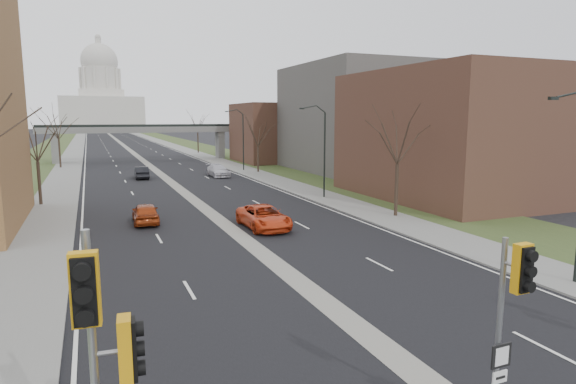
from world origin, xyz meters
TOP-DOWN VIEW (x-y plane):
  - road_surface at (0.00, 150.00)m, footprint 20.00×600.00m
  - median_strip at (0.00, 150.00)m, footprint 1.20×600.00m
  - sidewalk_right at (12.00, 150.00)m, footprint 4.00×600.00m
  - sidewalk_left at (-12.00, 150.00)m, footprint 4.00×600.00m
  - grass_verge_right at (18.00, 150.00)m, footprint 8.00×600.00m
  - grass_verge_left at (-18.00, 150.00)m, footprint 8.00×600.00m
  - commercial_block_near at (24.00, 28.00)m, footprint 16.00×20.00m
  - commercial_block_mid at (28.00, 52.00)m, footprint 18.00×22.00m
  - commercial_block_far at (22.00, 70.00)m, footprint 14.00×14.00m
  - pedestrian_bridge at (0.00, 80.00)m, footprint 34.00×3.00m
  - capitol at (0.00, 320.00)m, footprint 48.00×42.00m
  - streetlight_near at (10.99, 6.00)m, footprint 2.61×0.20m
  - streetlight_mid at (10.99, 32.00)m, footprint 2.61×0.20m
  - streetlight_far at (10.99, 58.00)m, footprint 2.61×0.20m
  - tree_left_b at (-13.00, 38.00)m, footprint 6.75×6.75m
  - tree_left_c at (-13.00, 72.00)m, footprint 7.65×7.65m
  - tree_right_a at (13.00, 22.00)m, footprint 7.20×7.20m
  - tree_right_b at (13.00, 55.00)m, footprint 6.30×6.30m
  - tree_right_c at (13.00, 95.00)m, footprint 7.65×7.65m
  - signal_pole_left at (-8.73, -0.12)m, footprint 1.09×1.00m
  - signal_pole_median at (-0.21, -1.18)m, footprint 0.58×0.81m
  - car_left_near at (-5.25, 27.10)m, footprint 2.00×4.54m
  - car_left_far at (-2.83, 54.22)m, footprint 1.79×4.68m
  - car_right_near at (2.23, 22.33)m, footprint 2.70×5.72m
  - car_right_mid at (6.65, 52.59)m, footprint 2.36×5.39m

SIDE VIEW (x-z plane):
  - median_strip at x=0.00m, z-range -0.01..0.01m
  - road_surface at x=0.00m, z-range 0.00..0.01m
  - grass_verge_right at x=18.00m, z-range 0.00..0.10m
  - grass_verge_left at x=-18.00m, z-range 0.00..0.10m
  - sidewalk_right at x=12.00m, z-range 0.00..0.12m
  - sidewalk_left at x=-12.00m, z-range 0.00..0.12m
  - car_left_near at x=-5.25m, z-range 0.00..1.52m
  - car_left_far at x=-2.83m, z-range 0.00..1.52m
  - car_right_mid at x=6.65m, z-range 0.00..1.54m
  - car_right_near at x=2.23m, z-range 0.00..1.58m
  - signal_pole_median at x=-0.21m, z-range 0.99..6.00m
  - signal_pole_left at x=-8.73m, z-range 0.89..6.65m
  - pedestrian_bridge at x=0.00m, z-range 1.62..8.07m
  - commercial_block_far at x=22.00m, z-range 0.00..10.00m
  - tree_right_b at x=13.00m, z-range 1.71..9.93m
  - commercial_block_near at x=24.00m, z-range 0.00..12.00m
  - tree_left_b at x=-13.00m, z-range 1.82..10.63m
  - tree_right_a at x=13.00m, z-range 1.94..11.34m
  - streetlight_near at x=10.99m, z-range 2.60..11.30m
  - streetlight_mid at x=10.99m, z-range 2.60..11.30m
  - streetlight_far at x=10.99m, z-range 2.60..11.30m
  - tree_left_c at x=-13.00m, z-range 2.05..12.04m
  - tree_right_c at x=13.00m, z-range 2.05..12.04m
  - commercial_block_mid at x=28.00m, z-range 0.00..15.00m
  - capitol at x=0.00m, z-range -9.28..46.47m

